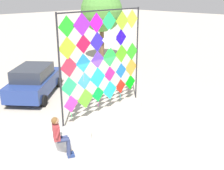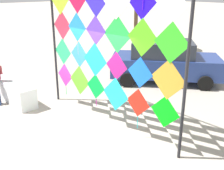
# 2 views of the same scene
# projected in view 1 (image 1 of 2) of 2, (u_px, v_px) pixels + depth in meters

# --- Properties ---
(ground) EXTENTS (120.00, 120.00, 0.00)m
(ground) POSITION_uv_depth(u_px,v_px,m) (111.00, 117.00, 12.00)
(ground) COLOR #ADA393
(plaza_ledge_left) EXTENTS (3.77, 0.55, 0.67)m
(plaza_ledge_left) POSITION_uv_depth(u_px,v_px,m) (43.00, 149.00, 8.99)
(plaza_ledge_left) COLOR white
(plaza_ledge_left) RESTS_ON ground
(plaza_ledge_right) EXTENTS (3.77, 0.55, 0.67)m
(plaza_ledge_right) POSITION_uv_depth(u_px,v_px,m) (170.00, 92.00, 14.04)
(plaza_ledge_right) COLOR white
(plaza_ledge_right) RESTS_ON ground
(kite_display_rack) EXTENTS (4.80, 0.25, 4.59)m
(kite_display_rack) POSITION_uv_depth(u_px,v_px,m) (104.00, 56.00, 11.76)
(kite_display_rack) COLOR #232328
(kite_display_rack) RESTS_ON ground
(seated_vendor) EXTENTS (0.73, 0.62, 1.51)m
(seated_vendor) POSITION_uv_depth(u_px,v_px,m) (60.00, 134.00, 8.80)
(seated_vendor) COLOR navy
(seated_vendor) RESTS_ON ground
(parked_car) EXTENTS (4.35, 4.07, 1.62)m
(parked_car) POSITION_uv_depth(u_px,v_px,m) (34.00, 81.00, 14.29)
(parked_car) COLOR navy
(parked_car) RESTS_ON ground
(tree_broadleaf) EXTENTS (3.23, 3.23, 5.48)m
(tree_broadleaf) POSITION_uv_depth(u_px,v_px,m) (101.00, 11.00, 20.99)
(tree_broadleaf) COLOR brown
(tree_broadleaf) RESTS_ON ground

